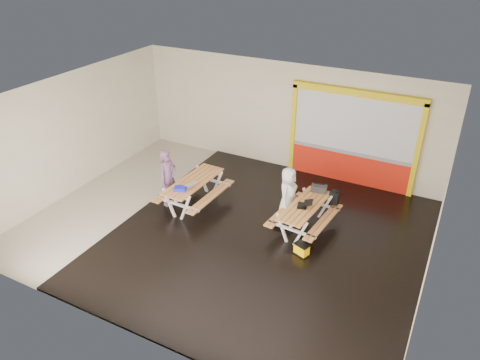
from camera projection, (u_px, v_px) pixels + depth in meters
The scene contains 14 objects.
room at pixel (223, 169), 11.22m from camera, with size 10.02×8.02×3.52m.
deck at pixel (267, 240), 11.55m from camera, with size 7.50×7.98×0.05m, color black.
kiosk at pixel (352, 140), 13.54m from camera, with size 3.88×0.16×3.00m.
picnic_table_left at pixel (194, 187), 12.70m from camera, with size 1.50×2.14×0.83m.
picnic_table_right at pixel (305, 211), 11.67m from camera, with size 1.50×2.07×0.78m.
person_left at pixel (168, 178), 12.66m from camera, with size 0.60×0.40×1.66m, color #724B6D.
person_right at pixel (288, 194), 12.00m from camera, with size 0.73×0.47×1.49m, color white.
laptop_left at pixel (189, 185), 12.27m from camera, with size 0.42×0.40×0.15m.
laptop_right at pixel (304, 205), 11.50m from camera, with size 0.44×0.41×0.16m.
blue_pouch at pixel (180, 189), 12.12m from camera, with size 0.32×0.22×0.09m, color #1B20CE.
toolbox at pixel (319, 188), 12.13m from camera, with size 0.44×0.28×0.24m.
backpack at pixel (334, 197), 12.04m from camera, with size 0.25×0.16×0.41m.
dark_case at pixel (281, 223), 12.06m from camera, with size 0.37×0.28×0.14m, color black.
fluke_bag at pixel (302, 250), 10.91m from camera, with size 0.41×0.34×0.30m.
Camera 1 is at (4.96, -8.66, 6.92)m, focal length 33.99 mm.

